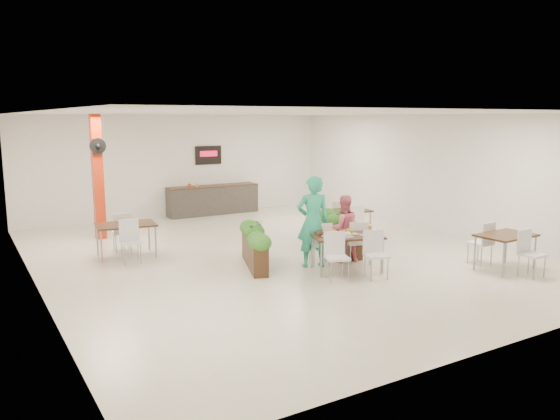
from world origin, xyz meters
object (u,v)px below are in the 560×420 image
object	(u,v)px
side_table_a	(126,229)
service_counter	(213,199)
red_column	(98,176)
planter_right	(340,231)
planter_left	(254,243)
side_table_b	(347,215)
diner_woman	(343,229)
side_table_c	(506,240)
main_table	(347,241)
diner_man	(313,222)

from	to	relation	value
side_table_a	service_counter	bearing A→B (deg)	51.99
red_column	planter_right	world-z (taller)	red_column
planter_left	planter_right	xyz separation A→B (m)	(2.32, 0.12, -0.01)
service_counter	side_table_b	xyz separation A→B (m)	(1.49, -5.15, 0.13)
side_table_b	diner_woman	bearing A→B (deg)	-127.86
side_table_c	main_table	bearing A→B (deg)	148.20
red_column	planter_left	size ratio (longest dim) A/B	1.76
diner_man	side_table_b	world-z (taller)	diner_man
planter_right	side_table_b	world-z (taller)	planter_right
planter_right	main_table	bearing A→B (deg)	-122.36
planter_right	service_counter	bearing A→B (deg)	94.34
diner_woman	main_table	bearing A→B (deg)	76.68
red_column	planter_right	bearing A→B (deg)	-44.05
main_table	planter_left	bearing A→B (deg)	138.56
red_column	side_table_a	xyz separation A→B (m)	(0.06, -2.21, -1.01)
service_counter	main_table	size ratio (longest dim) A/B	1.56
planter_right	red_column	bearing A→B (deg)	135.95
side_table_b	planter_left	bearing A→B (deg)	-158.87
side_table_a	side_table_b	distance (m)	5.53
main_table	side_table_c	distance (m)	3.27
diner_man	side_table_a	size ratio (longest dim) A/B	1.16
diner_woman	planter_left	size ratio (longest dim) A/B	0.80
diner_man	side_table_b	bearing A→B (deg)	-123.31
main_table	planter_right	world-z (taller)	planter_right
side_table_b	planter_right	bearing A→B (deg)	-132.38
main_table	side_table_b	world-z (taller)	same
service_counter	planter_left	distance (m)	6.57
main_table	diner_woman	size ratio (longest dim) A/B	1.32
service_counter	diner_man	bearing A→B (deg)	-96.59
planter_left	side_table_b	bearing A→B (deg)	19.00
service_counter	side_table_c	world-z (taller)	service_counter
service_counter	side_table_b	distance (m)	5.36
planter_right	side_table_b	distance (m)	1.46
main_table	side_table_a	distance (m)	4.97
red_column	side_table_c	distance (m)	9.79
red_column	side_table_b	distance (m)	6.48
planter_left	planter_right	bearing A→B (deg)	2.85
red_column	planter_left	world-z (taller)	red_column
planter_left	diner_woman	bearing A→B (deg)	-18.55
planter_left	side_table_c	xyz separation A→B (m)	(4.29, -2.88, 0.12)
main_table	side_table_b	bearing A→B (deg)	51.95
main_table	diner_woman	xyz separation A→B (m)	(0.41, 0.65, 0.09)
side_table_a	planter_right	bearing A→B (deg)	-19.61
red_column	diner_man	size ratio (longest dim) A/B	1.66
planter_left	side_table_a	xyz separation A→B (m)	(-2.08, 2.23, 0.13)
side_table_a	side_table_c	bearing A→B (deg)	-32.69
service_counter	main_table	bearing A→B (deg)	-93.10
diner_man	diner_woman	bearing A→B (deg)	-161.08
diner_woman	planter_right	bearing A→B (deg)	-103.55
diner_woman	side_table_b	bearing A→B (deg)	-111.07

